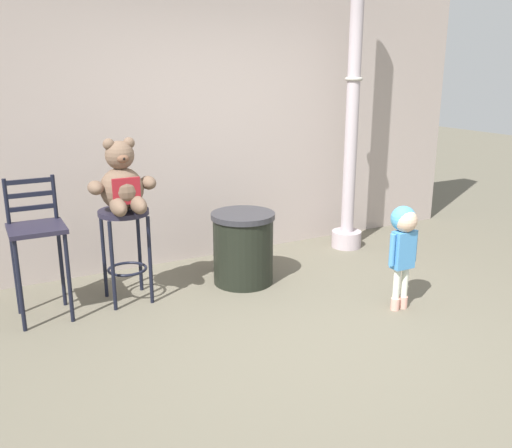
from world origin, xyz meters
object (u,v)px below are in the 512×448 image
child_walking (404,236)px  bar_stool_with_teddy (125,236)px  teddy_bear (122,184)px  trash_bin (243,248)px  bar_chair_empty (37,237)px  lamppost (351,132)px

child_walking → bar_stool_with_teddy: bearing=-97.4°
teddy_bear → trash_bin: (1.06, -0.06, -0.69)m
trash_bin → bar_chair_empty: size_ratio=0.60×
trash_bin → lamppost: 1.81m
teddy_bear → lamppost: size_ratio=0.19×
bar_stool_with_teddy → lamppost: size_ratio=0.25×
bar_stool_with_teddy → teddy_bear: 0.45m
teddy_bear → bar_chair_empty: size_ratio=0.53×
lamppost → bar_chair_empty: size_ratio=2.82×
child_walking → bar_chair_empty: size_ratio=0.78×
bar_stool_with_teddy → trash_bin: size_ratio=1.20×
bar_stool_with_teddy → bar_chair_empty: (-0.69, -0.01, 0.09)m
child_walking → lamppost: (0.61, 1.54, 0.64)m
bar_stool_with_teddy → lamppost: bearing=7.1°
bar_stool_with_teddy → trash_bin: 1.09m
child_walking → trash_bin: bearing=-117.2°
bar_stool_with_teddy → bar_chair_empty: size_ratio=0.72×
bar_chair_empty → bar_stool_with_teddy: bearing=0.8°
bar_stool_with_teddy → lamppost: 2.66m
trash_bin → child_walking: bearing=-52.1°
lamppost → bar_chair_empty: 3.31m
trash_bin → lamppost: lamppost is taller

